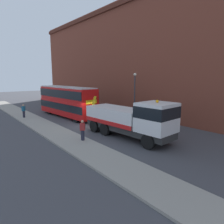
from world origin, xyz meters
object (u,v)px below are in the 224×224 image
(double_decker_bus, at_px, (67,100))
(pedestrian_bystander, at_px, (83,130))
(recovery_tow_truck, at_px, (131,119))
(pedestrian_onlooker, at_px, (24,111))
(street_lamp, at_px, (135,92))

(double_decker_bus, xyz_separation_m, pedestrian_bystander, (10.74, -3.84, -1.25))
(recovery_tow_truck, xyz_separation_m, pedestrian_onlooker, (-14.74, -5.04, -0.77))
(recovery_tow_truck, relative_size, pedestrian_bystander, 5.98)
(double_decker_bus, height_order, pedestrian_bystander, double_decker_bus)
(double_decker_bus, bearing_deg, pedestrian_bystander, -23.95)
(pedestrian_bystander, bearing_deg, double_decker_bus, 22.32)
(pedestrian_onlooker, bearing_deg, pedestrian_bystander, -24.59)
(double_decker_bus, height_order, street_lamp, street_lamp)
(recovery_tow_truck, distance_m, pedestrian_bystander, 4.30)
(pedestrian_bystander, distance_m, street_lamp, 10.97)
(recovery_tow_truck, bearing_deg, pedestrian_onlooker, -165.36)
(street_lamp, bearing_deg, recovery_tow_truck, -46.80)
(recovery_tow_truck, relative_size, pedestrian_onlooker, 5.98)
(street_lamp, bearing_deg, double_decker_bus, -138.06)
(recovery_tow_truck, xyz_separation_m, pedestrian_bystander, (-1.69, -3.88, -0.77))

